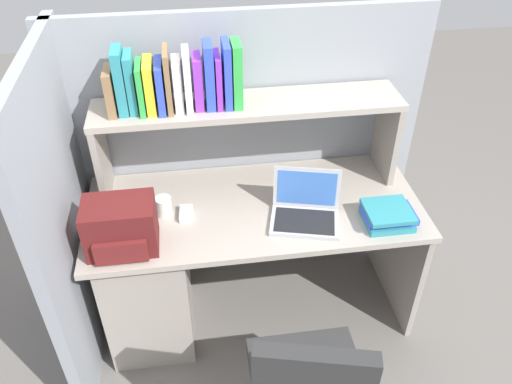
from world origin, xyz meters
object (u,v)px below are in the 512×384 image
computer_mouse (186,213)px  backpack (121,227)px  laptop (305,209)px  paper_cup (164,206)px

computer_mouse → backpack: bearing=-143.9°
laptop → computer_mouse: bearing=170.8°
laptop → paper_cup: size_ratio=3.93×
backpack → paper_cup: (0.17, 0.20, -0.07)m
paper_cup → laptop: bearing=-10.7°
computer_mouse → paper_cup: bearing=166.0°
laptop → computer_mouse: size_ratio=3.49×
laptop → computer_mouse: laptop is taller
laptop → computer_mouse: (-0.55, 0.09, -0.03)m
backpack → computer_mouse: 0.34m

